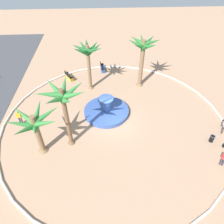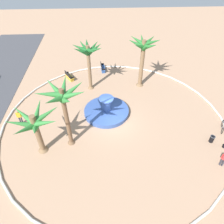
% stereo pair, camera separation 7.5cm
% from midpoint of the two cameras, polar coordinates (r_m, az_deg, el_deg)
% --- Properties ---
extents(ground_plane, '(80.00, 80.00, 0.00)m').
position_cam_midpoint_polar(ground_plane, '(21.32, 0.78, -2.75)').
color(ground_plane, tan).
extents(plaza_curb, '(22.50, 22.50, 0.20)m').
position_cam_midpoint_polar(plaza_curb, '(21.25, 0.79, -2.55)').
color(plaza_curb, silver).
rests_on(plaza_curb, ground).
extents(fountain, '(4.75, 4.75, 2.02)m').
position_cam_midpoint_polar(fountain, '(22.13, -1.44, 0.32)').
color(fountain, '#38569E').
rests_on(fountain, ground).
extents(palm_tree_near_fountain, '(3.60, 3.73, 6.09)m').
position_cam_midpoint_polar(palm_tree_near_fountain, '(24.45, 8.66, 16.26)').
color(palm_tree_near_fountain, brown).
rests_on(palm_tree_near_fountain, ground).
extents(palm_tree_by_curb, '(4.28, 4.31, 4.42)m').
position_cam_midpoint_polar(palm_tree_by_curb, '(17.57, -20.38, -3.35)').
color(palm_tree_by_curb, brown).
rests_on(palm_tree_by_curb, ground).
extents(palm_tree_mid_plaza, '(3.79, 3.94, 6.33)m').
position_cam_midpoint_polar(palm_tree_mid_plaza, '(16.36, -13.14, 3.24)').
color(palm_tree_mid_plaza, brown).
rests_on(palm_tree_mid_plaza, ground).
extents(palm_tree_far_side, '(3.61, 3.55, 5.77)m').
position_cam_midpoint_polar(palm_tree_far_side, '(23.76, -6.47, 15.70)').
color(palm_tree_far_side, brown).
rests_on(palm_tree_far_side, ground).
extents(bench_east, '(1.62, 1.29, 1.00)m').
position_cam_midpoint_polar(bench_east, '(27.95, -11.52, 9.42)').
color(bench_east, gold).
rests_on(bench_east, ground).
extents(bench_west, '(1.64, 0.65, 1.00)m').
position_cam_midpoint_polar(bench_west, '(29.31, -2.49, 11.90)').
color(bench_west, '#335BA8').
rests_on(bench_west, ground).
extents(trash_bin, '(0.46, 0.46, 0.73)m').
position_cam_midpoint_polar(trash_bin, '(21.36, 25.87, -6.64)').
color(trash_bin, black).
rests_on(trash_bin, ground).
extents(bicycle_red_frame, '(1.59, 0.78, 0.94)m').
position_cam_midpoint_polar(bicycle_red_frame, '(23.02, 28.19, -3.58)').
color(bicycle_red_frame, black).
rests_on(bicycle_red_frame, ground).
extents(person_cyclist_helmet, '(0.36, 0.44, 1.61)m').
position_cam_midpoint_polar(person_cyclist_helmet, '(19.55, 28.58, -11.22)').
color(person_cyclist_helmet, '#33333D').
rests_on(person_cyclist_helmet, ground).
extents(person_cyclist_photo, '(0.24, 0.53, 1.70)m').
position_cam_midpoint_polar(person_cyclist_photo, '(22.44, -24.03, -1.15)').
color(person_cyclist_photo, '#33333D').
rests_on(person_cyclist_photo, ground).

